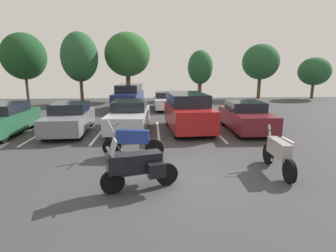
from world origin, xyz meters
name	(u,v)px	position (x,y,z in m)	size (l,w,h in m)	color
ground	(174,182)	(0.00, 0.00, -0.05)	(44.00, 44.00, 0.10)	#38383A
motorcycle_touring	(137,166)	(-1.02, -0.50, 0.66)	(2.01, 1.11, 1.41)	black
motorcycle_second	(132,142)	(-1.31, 2.15, 0.57)	(2.21, 0.62, 1.33)	black
motorcycle_third	(278,153)	(3.18, 0.46, 0.59)	(0.62, 2.20, 1.32)	black
parking_stripes	(130,132)	(-1.75, 6.07, 0.00)	(14.48, 4.82, 0.01)	silver
car_green	(3,120)	(-7.70, 5.90, 0.73)	(1.77, 4.50, 1.49)	#235638
car_grey	(70,118)	(-4.67, 6.20, 0.70)	(1.97, 4.32, 1.45)	slate
car_silver	(129,116)	(-1.77, 6.49, 0.72)	(2.03, 4.49, 1.48)	#B7B7BC
car_red	(188,112)	(1.22, 6.35, 0.95)	(2.23, 4.48, 1.87)	maroon
car_maroon	(246,117)	(4.12, 6.03, 0.72)	(1.87, 4.30, 1.48)	maroon
car_far_navy	(129,97)	(-2.40, 13.78, 0.96)	(2.21, 4.88, 1.92)	navy
car_far_white	(166,101)	(0.46, 13.80, 0.66)	(1.86, 4.27, 1.35)	white
tree_far_left	(314,71)	(16.32, 20.39, 2.83)	(3.21, 3.21, 4.28)	#4C3823
tree_rear	(261,62)	(10.74, 20.89, 3.79)	(3.77, 3.77, 5.62)	#4C3823
tree_left	(79,57)	(-6.88, 17.42, 4.10)	(3.17, 3.17, 6.25)	#4C3823
tree_right	(200,68)	(4.41, 20.95, 3.22)	(2.56, 2.56, 4.98)	#4C3823
tree_far_right	(127,55)	(-2.88, 19.42, 4.41)	(4.31, 4.31, 6.49)	#4C3823
tree_center_right	(24,56)	(-12.80, 20.11, 4.25)	(4.12, 4.12, 6.46)	#4C3823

